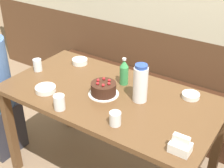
# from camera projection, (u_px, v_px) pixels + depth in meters

# --- Properties ---
(bench_seat) EXTENTS (2.43, 0.38, 0.44)m
(bench_seat) POSITION_uv_depth(u_px,v_px,m) (158.00, 105.00, 2.99)
(bench_seat) COLOR #381E11
(bench_seat) RESTS_ON ground_plane
(dining_table) EXTENTS (1.48, 0.78, 0.78)m
(dining_table) POSITION_uv_depth(u_px,v_px,m) (109.00, 106.00, 2.16)
(dining_table) COLOR brown
(dining_table) RESTS_ON ground_plane
(birthday_cake) EXTENTS (0.21, 0.21, 0.11)m
(birthday_cake) POSITION_uv_depth(u_px,v_px,m) (104.00, 89.00, 2.09)
(birthday_cake) COLOR white
(birthday_cake) RESTS_ON dining_table
(water_pitcher) EXTENTS (0.09, 0.09, 0.26)m
(water_pitcher) POSITION_uv_depth(u_px,v_px,m) (140.00, 83.00, 1.98)
(water_pitcher) COLOR white
(water_pitcher) RESTS_ON dining_table
(soju_bottle) EXTENTS (0.06, 0.06, 0.20)m
(soju_bottle) POSITION_uv_depth(u_px,v_px,m) (124.00, 72.00, 2.19)
(soju_bottle) COLOR #388E4C
(soju_bottle) RESTS_ON dining_table
(napkin_holder) EXTENTS (0.11, 0.08, 0.11)m
(napkin_holder) POSITION_uv_depth(u_px,v_px,m) (180.00, 146.00, 1.60)
(napkin_holder) COLOR white
(napkin_holder) RESTS_ON dining_table
(bowl_soup_white) EXTENTS (0.12, 0.12, 0.04)m
(bowl_soup_white) POSITION_uv_depth(u_px,v_px,m) (80.00, 61.00, 2.51)
(bowl_soup_white) COLOR white
(bowl_soup_white) RESTS_ON dining_table
(bowl_rice_small) EXTENTS (0.12, 0.12, 0.03)m
(bowl_rice_small) POSITION_uv_depth(u_px,v_px,m) (191.00, 96.00, 2.07)
(bowl_rice_small) COLOR white
(bowl_rice_small) RESTS_ON dining_table
(bowl_side_dish) EXTENTS (0.14, 0.14, 0.04)m
(bowl_side_dish) POSITION_uv_depth(u_px,v_px,m) (46.00, 89.00, 2.14)
(bowl_side_dish) COLOR white
(bowl_side_dish) RESTS_ON dining_table
(glass_water_tall) EXTENTS (0.07, 0.07, 0.10)m
(glass_water_tall) POSITION_uv_depth(u_px,v_px,m) (59.00, 102.00, 1.94)
(glass_water_tall) COLOR silver
(glass_water_tall) RESTS_ON dining_table
(glass_tumbler_short) EXTENTS (0.07, 0.07, 0.08)m
(glass_tumbler_short) POSITION_uv_depth(u_px,v_px,m) (115.00, 119.00, 1.80)
(glass_tumbler_short) COLOR silver
(glass_tumbler_short) RESTS_ON dining_table
(glass_shot_small) EXTENTS (0.06, 0.06, 0.09)m
(glass_shot_small) POSITION_uv_depth(u_px,v_px,m) (38.00, 65.00, 2.39)
(glass_shot_small) COLOR silver
(glass_shot_small) RESTS_ON dining_table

